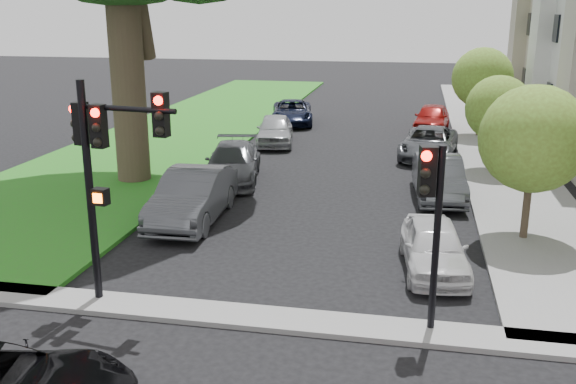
% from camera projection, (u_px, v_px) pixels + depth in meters
% --- Properties ---
extents(ground, '(140.00, 140.00, 0.00)m').
position_uv_depth(ground, '(235.00, 371.00, 11.74)').
color(ground, black).
rests_on(ground, ground).
extents(grass_strip, '(8.00, 44.00, 0.12)m').
position_uv_depth(grass_strip, '(197.00, 125.00, 36.02)').
color(grass_strip, '#2D6322').
rests_on(grass_strip, ground).
extents(sidewalk_right, '(3.50, 44.00, 0.12)m').
position_uv_depth(sidewalk_right, '(488.00, 135.00, 33.07)').
color(sidewalk_right, gray).
rests_on(sidewalk_right, ground).
extents(sidewalk_cross, '(60.00, 1.00, 0.12)m').
position_uv_depth(sidewalk_cross, '(260.00, 318.00, 13.60)').
color(sidewalk_cross, gray).
rests_on(sidewalk_cross, ground).
extents(small_tree_a, '(2.96, 2.96, 4.44)m').
position_uv_depth(small_tree_a, '(534.00, 139.00, 17.46)').
color(small_tree_a, '#46382B').
rests_on(small_tree_a, ground).
extents(small_tree_b, '(2.59, 2.59, 3.89)m').
position_uv_depth(small_tree_b, '(499.00, 109.00, 25.11)').
color(small_tree_b, '#46382B').
rests_on(small_tree_b, ground).
extents(small_tree_c, '(3.02, 3.02, 4.53)m').
position_uv_depth(small_tree_c, '(482.00, 78.00, 31.96)').
color(small_tree_c, '#46382B').
rests_on(small_tree_c, ground).
extents(traffic_signal_main, '(2.44, 0.64, 4.98)m').
position_uv_depth(traffic_signal_main, '(104.00, 154.00, 13.53)').
color(traffic_signal_main, black).
rests_on(traffic_signal_main, ground).
extents(traffic_signal_secondary, '(0.52, 0.42, 3.91)m').
position_uv_depth(traffic_signal_secondary, '(432.00, 205.00, 12.41)').
color(traffic_signal_secondary, black).
rests_on(traffic_signal_secondary, ground).
extents(car_parked_0, '(1.89, 3.90, 1.28)m').
position_uv_depth(car_parked_0, '(434.00, 247.00, 16.05)').
color(car_parked_0, silver).
rests_on(car_parked_0, ground).
extents(car_parked_1, '(1.89, 4.53, 1.46)m').
position_uv_depth(car_parked_1, '(439.00, 178.00, 22.15)').
color(car_parked_1, '#3F4247').
rests_on(car_parked_1, ground).
extents(car_parked_2, '(2.81, 5.07, 1.34)m').
position_uv_depth(car_parked_2, '(429.00, 143.00, 28.17)').
color(car_parked_2, '#3F4247').
rests_on(car_parked_2, ground).
extents(car_parked_3, '(2.15, 4.37, 1.43)m').
position_uv_depth(car_parked_3, '(432.00, 118.00, 34.28)').
color(car_parked_3, maroon).
rests_on(car_parked_3, ground).
extents(car_parked_5, '(1.88, 4.94, 1.61)m').
position_uv_depth(car_parked_5, '(193.00, 196.00, 19.75)').
color(car_parked_5, '#3F4247').
rests_on(car_parked_5, ground).
extents(car_parked_6, '(2.82, 5.12, 1.41)m').
position_uv_depth(car_parked_6, '(233.00, 163.00, 24.43)').
color(car_parked_6, '#3F4247').
rests_on(car_parked_6, ground).
extents(car_parked_7, '(2.40, 4.43, 1.43)m').
position_uv_depth(car_parked_7, '(275.00, 130.00, 30.93)').
color(car_parked_7, '#999BA0').
rests_on(car_parked_7, ground).
extents(car_parked_8, '(3.09, 5.14, 1.34)m').
position_uv_depth(car_parked_8, '(292.00, 112.00, 36.43)').
color(car_parked_8, black).
rests_on(car_parked_8, ground).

